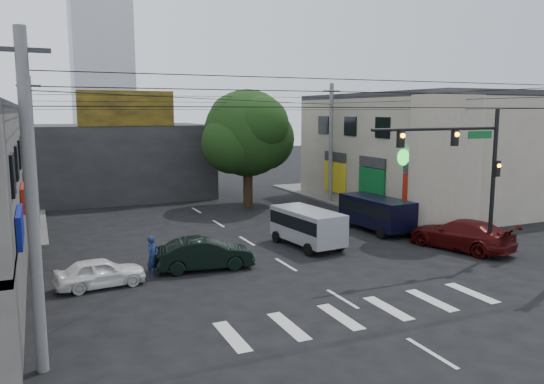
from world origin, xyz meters
TOP-DOWN VIEW (x-y plane):
  - ground at (0.00, 0.00)m, footprint 160.00×160.00m
  - sidewalk_far_right at (18.00, 18.00)m, footprint 16.00×16.00m
  - building_right at (18.00, 13.00)m, footprint 14.00×18.00m
  - corner_column at (11.00, 4.00)m, footprint 4.00×4.00m
  - building_far at (-4.00, 26.00)m, footprint 14.00×10.00m
  - billboard at (-4.00, 21.10)m, footprint 7.00×0.30m
  - tower_distant at (0.00, 70.00)m, footprint 9.00×9.00m
  - street_tree at (4.00, 17.00)m, footprint 6.40×6.40m
  - traffic_gantry at (7.82, -1.00)m, footprint 7.10×0.35m
  - utility_pole_near_left at (-10.50, -4.50)m, footprint 0.32×0.32m
  - utility_pole_far_left at (-10.50, 16.00)m, footprint 0.32×0.32m
  - utility_pole_far_right at (10.50, 16.00)m, footprint 0.32×0.32m
  - dark_sedan at (-3.67, 2.85)m, footprint 2.50×4.69m
  - white_compact at (-8.23, 2.22)m, footprint 2.03×3.79m
  - maroon_sedan at (9.45, 0.85)m, footprint 5.15×6.64m
  - silver_minivan at (2.47, 4.56)m, footprint 4.97×2.86m
  - navy_van at (7.93, 6.16)m, footprint 5.25×2.46m
  - traffic_officer at (-6.00, 2.76)m, footprint 1.08×1.07m

SIDE VIEW (x-z plane):
  - ground at x=0.00m, z-range 0.00..0.00m
  - sidewalk_far_right at x=18.00m, z-range 0.00..0.15m
  - white_compact at x=-8.23m, z-range 0.00..1.21m
  - dark_sedan at x=-3.67m, z-range 0.00..1.43m
  - maroon_sedan at x=9.45m, z-range 0.00..1.58m
  - traffic_officer at x=-6.00m, z-range 0.00..1.78m
  - silver_minivan at x=2.47m, z-range 0.00..1.97m
  - navy_van at x=7.93m, z-range 0.00..2.02m
  - building_far at x=-4.00m, z-range 0.00..6.00m
  - building_right at x=18.00m, z-range 0.00..8.00m
  - corner_column at x=11.00m, z-range 0.00..8.00m
  - utility_pole_near_left at x=-10.50m, z-range 0.00..9.20m
  - utility_pole_far_left at x=-10.50m, z-range 0.00..9.20m
  - utility_pole_far_right at x=10.50m, z-range 0.00..9.20m
  - traffic_gantry at x=7.82m, z-range 1.23..8.43m
  - street_tree at x=4.00m, z-range 1.12..9.82m
  - billboard at x=-4.00m, z-range 6.00..8.60m
  - tower_distant at x=0.00m, z-range 0.00..44.00m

